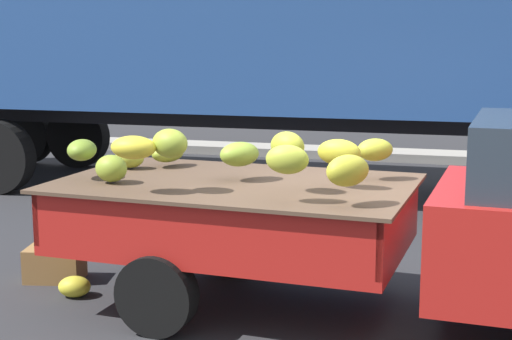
{
  "coord_description": "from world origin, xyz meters",
  "views": [
    {
      "loc": [
        0.69,
        -6.08,
        2.29
      ],
      "look_at": [
        -1.06,
        0.31,
        1.13
      ],
      "focal_mm": 54.02,
      "sensor_mm": 36.0,
      "label": 1
    }
  ],
  "objects_px": {
    "produce_crate": "(55,264)",
    "semi_trailer": "(253,18)",
    "pickup_truck": "(489,224)",
    "fallen_banana_bunch_near_tailgate": "(75,287)"
  },
  "relations": [
    {
      "from": "fallen_banana_bunch_near_tailgate",
      "to": "produce_crate",
      "type": "xyz_separation_m",
      "value": [
        -0.41,
        0.38,
        0.07
      ]
    },
    {
      "from": "fallen_banana_bunch_near_tailgate",
      "to": "produce_crate",
      "type": "bearing_deg",
      "value": 137.08
    },
    {
      "from": "semi_trailer",
      "to": "fallen_banana_bunch_near_tailgate",
      "type": "xyz_separation_m",
      "value": [
        -0.24,
        -5.03,
        -2.45
      ]
    },
    {
      "from": "semi_trailer",
      "to": "produce_crate",
      "type": "xyz_separation_m",
      "value": [
        -0.65,
        -4.65,
        -2.38
      ]
    },
    {
      "from": "semi_trailer",
      "to": "fallen_banana_bunch_near_tailgate",
      "type": "height_order",
      "value": "semi_trailer"
    },
    {
      "from": "produce_crate",
      "to": "semi_trailer",
      "type": "bearing_deg",
      "value": 82.03
    },
    {
      "from": "pickup_truck",
      "to": "semi_trailer",
      "type": "bearing_deg",
      "value": 127.12
    },
    {
      "from": "pickup_truck",
      "to": "semi_trailer",
      "type": "relative_size",
      "value": 0.44
    },
    {
      "from": "fallen_banana_bunch_near_tailgate",
      "to": "semi_trailer",
      "type": "bearing_deg",
      "value": 87.24
    },
    {
      "from": "pickup_truck",
      "to": "fallen_banana_bunch_near_tailgate",
      "type": "distance_m",
      "value": 3.58
    }
  ]
}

